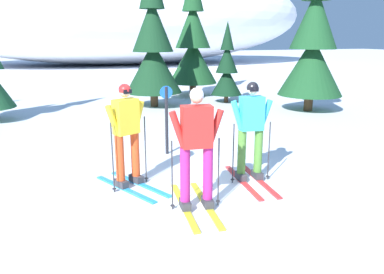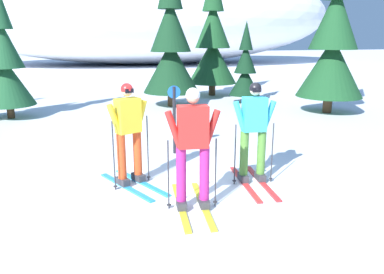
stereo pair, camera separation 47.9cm
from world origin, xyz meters
name	(u,v)px [view 2 (the right image)]	position (x,y,z in m)	size (l,w,h in m)	color
ground_plane	(209,187)	(0.00, 0.00, 0.00)	(120.00, 120.00, 0.00)	white
skier_yellow_jacket	(129,133)	(-1.31, 0.49, 0.95)	(1.09, 1.66, 1.81)	#2893CC
skier_cyan_jacket	(254,131)	(0.82, 0.02, 0.95)	(0.78, 1.73, 1.81)	red
skier_red_jacket	(193,147)	(-0.51, -0.77, 0.99)	(0.83, 1.79, 1.86)	gold
pine_tree_center_left	(5,62)	(-4.41, 7.22, 1.78)	(1.64, 1.64, 4.25)	#47301E
pine_tree_center	(171,45)	(1.05, 8.01, 2.24)	(2.07, 2.07, 5.36)	#47301E
pine_tree_center_right	(213,43)	(3.39, 10.21, 2.30)	(2.12, 2.12, 5.50)	#47301E
pine_tree_right	(245,70)	(3.99, 7.95, 1.31)	(1.21, 1.21, 3.14)	#47301E
pine_tree_far_right	(333,42)	(5.98, 5.34, 2.38)	(2.20, 2.20, 5.69)	#47301E
snow_ridge_background	(146,14)	(3.73, 31.14, 4.61)	(36.41, 18.19, 9.21)	white
trail_marker_post	(174,116)	(-0.15, 2.10, 0.87)	(0.28, 0.07, 1.53)	black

